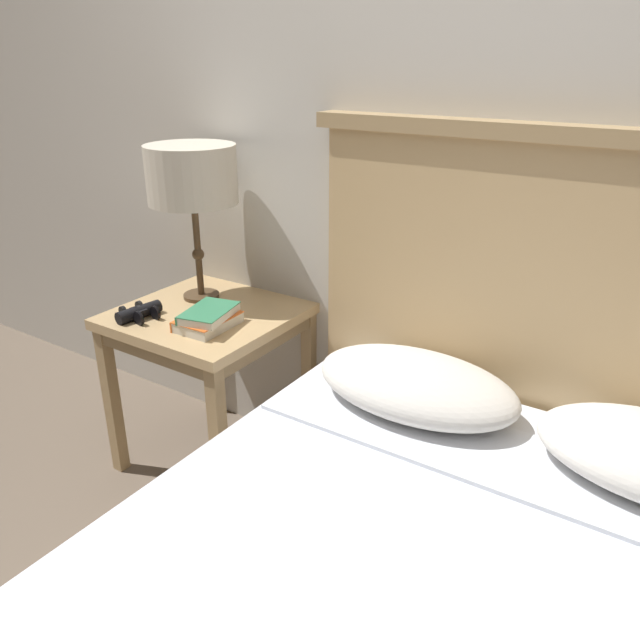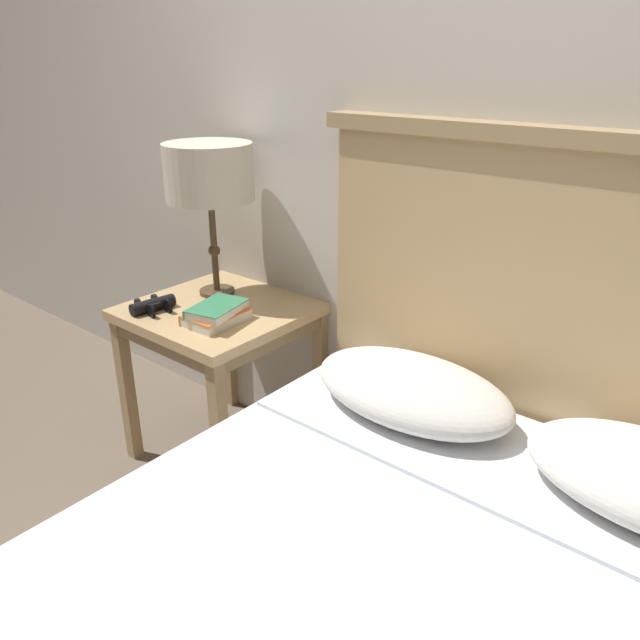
# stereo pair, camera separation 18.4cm
# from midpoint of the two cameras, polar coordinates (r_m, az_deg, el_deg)

# --- Properties ---
(wall_back) EXTENTS (8.00, 0.06, 2.60)m
(wall_back) POSITION_cam_midpoint_polar(r_m,az_deg,el_deg) (1.89, 8.99, 18.81)
(wall_back) COLOR beige
(wall_back) RESTS_ON ground_plane
(nightstand) EXTENTS (0.58, 0.58, 0.61)m
(nightstand) POSITION_cam_midpoint_polar(r_m,az_deg,el_deg) (2.26, -12.43, -1.09)
(nightstand) COLOR tan
(nightstand) RESTS_ON ground_plane
(table_lamp) EXTENTS (0.31, 0.31, 0.55)m
(table_lamp) POSITION_cam_midpoint_polar(r_m,az_deg,el_deg) (2.23, -14.02, 12.54)
(table_lamp) COLOR #4C3823
(table_lamp) RESTS_ON nightstand
(book_on_nightstand) EXTENTS (0.15, 0.20, 0.04)m
(book_on_nightstand) POSITION_cam_midpoint_polar(r_m,az_deg,el_deg) (2.08, -12.76, -0.21)
(book_on_nightstand) COLOR silver
(book_on_nightstand) RESTS_ON nightstand
(book_stacked_on_top) EXTENTS (0.17, 0.22, 0.03)m
(book_stacked_on_top) POSITION_cam_midpoint_polar(r_m,az_deg,el_deg) (2.07, -12.70, 0.57)
(book_stacked_on_top) COLOR silver
(book_stacked_on_top) RESTS_ON book_on_nightstand
(binoculars_pair) EXTENTS (0.15, 0.16, 0.05)m
(binoculars_pair) POSITION_cam_midpoint_polar(r_m,az_deg,el_deg) (2.21, -18.52, 0.64)
(binoculars_pair) COLOR black
(binoculars_pair) RESTS_ON nightstand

